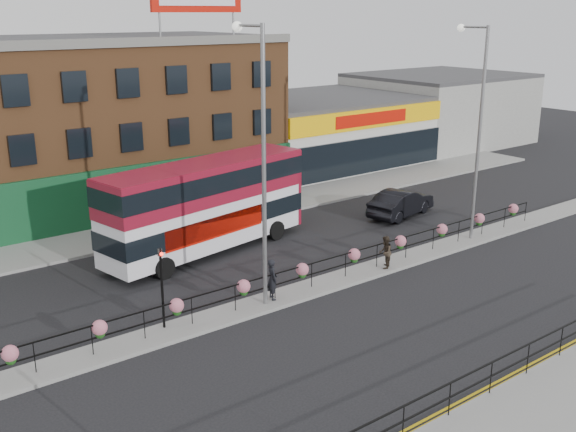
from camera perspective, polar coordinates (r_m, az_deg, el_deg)
ground at (r=30.46m, az=3.46°, el=-5.81°), size 120.00×120.00×0.00m
north_pavement at (r=39.70m, az=-7.95°, el=-0.35°), size 60.00×4.00×0.15m
median at (r=30.43m, az=3.47°, el=-5.68°), size 60.00×1.60×0.15m
yellow_line_inner at (r=24.75m, az=18.70°, el=-12.41°), size 60.00×0.10×0.01m
yellow_line_outer at (r=24.67m, az=19.05°, el=-12.56°), size 60.00×0.10×0.01m
brick_building at (r=44.06m, az=-18.02°, el=7.46°), size 25.00×12.21×10.30m
supermarket at (r=54.39m, az=2.51°, el=7.28°), size 15.00×12.25×5.30m
warehouse_east at (r=64.76m, az=12.63°, el=8.90°), size 14.50×12.00×6.30m
median_railing at (r=30.07m, az=3.50°, el=-3.98°), size 30.04×0.56×1.23m
south_railing at (r=22.62m, az=16.86°, el=-12.39°), size 20.04×0.05×1.12m
double_decker_bus at (r=33.85m, az=-6.93°, el=1.57°), size 11.82×4.70×4.66m
car at (r=40.74m, az=9.55°, el=1.11°), size 3.68×5.62×1.63m
pedestrian_a at (r=28.27m, az=-1.35°, el=-5.37°), size 0.86×0.75×1.77m
pedestrian_b at (r=31.94m, az=8.23°, el=-3.05°), size 1.33×1.33×1.57m
lamp_column_west at (r=26.41m, az=-2.44°, el=6.12°), size 0.40×1.97×11.25m
lamp_column_east at (r=36.01m, az=15.65°, el=8.19°), size 0.40×1.93×11.01m
traffic_light_median at (r=25.69m, az=-10.69°, el=-4.59°), size 0.15×0.28×3.65m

